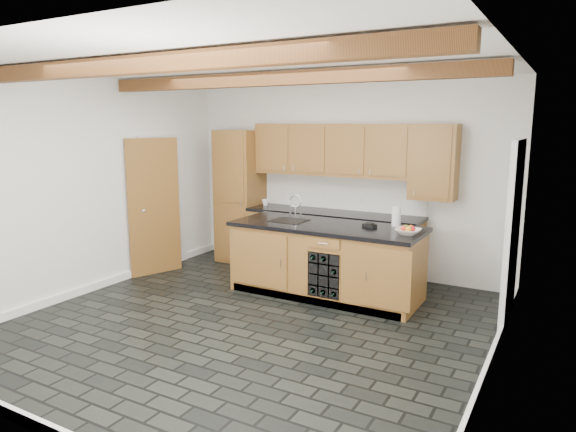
# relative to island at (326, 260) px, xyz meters

# --- Properties ---
(ground) EXTENTS (5.00, 5.00, 0.00)m
(ground) POSITION_rel_island_xyz_m (-0.31, -1.28, -0.46)
(ground) COLOR black
(ground) RESTS_ON ground
(room_shell) EXTENTS (5.01, 5.00, 5.00)m
(room_shell) POSITION_rel_island_xyz_m (-0.39, -0.75, 1.06)
(room_shell) COLOR white
(room_shell) RESTS_ON ground
(back_cabinetry) EXTENTS (3.65, 0.62, 2.20)m
(back_cabinetry) POSITION_rel_island_xyz_m (-0.68, 0.95, 0.51)
(back_cabinetry) COLOR brown
(back_cabinetry) RESTS_ON ground
(island) EXTENTS (2.48, 0.96, 0.93)m
(island) POSITION_rel_island_xyz_m (0.00, 0.00, 0.00)
(island) COLOR brown
(island) RESTS_ON ground
(faucet) EXTENTS (0.45, 0.40, 0.34)m
(faucet) POSITION_rel_island_xyz_m (-0.56, 0.05, 0.50)
(faucet) COLOR black
(faucet) RESTS_ON island
(kitchen_scale) EXTENTS (0.19, 0.14, 0.05)m
(kitchen_scale) POSITION_rel_island_xyz_m (0.52, 0.15, 0.49)
(kitchen_scale) COLOR black
(kitchen_scale) RESTS_ON island
(fruit_bowl) EXTENTS (0.30, 0.30, 0.07)m
(fruit_bowl) POSITION_rel_island_xyz_m (1.07, -0.06, 0.50)
(fruit_bowl) COLOR white
(fruit_bowl) RESTS_ON island
(fruit_cluster) EXTENTS (0.16, 0.17, 0.07)m
(fruit_cluster) POSITION_rel_island_xyz_m (1.07, -0.06, 0.54)
(fruit_cluster) COLOR #B1171C
(fruit_cluster) RESTS_ON fruit_bowl
(paper_towel) EXTENTS (0.11, 0.11, 0.25)m
(paper_towel) POSITION_rel_island_xyz_m (0.79, 0.37, 0.59)
(paper_towel) COLOR white
(paper_towel) RESTS_ON island
(mug) EXTENTS (0.12, 0.12, 0.10)m
(mug) POSITION_rel_island_xyz_m (-1.50, 0.93, 0.51)
(mug) COLOR white
(mug) RESTS_ON back_cabinetry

